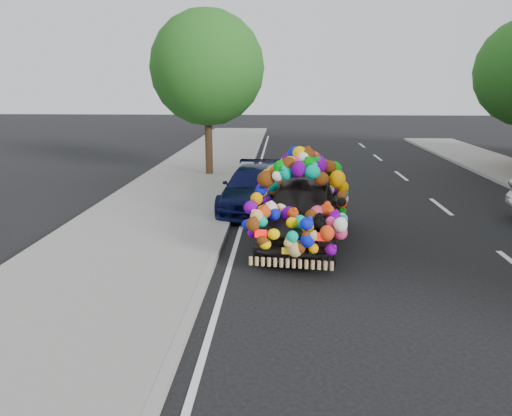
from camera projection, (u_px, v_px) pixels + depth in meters
The scene contains 6 objects.
ground at pixel (332, 265), 9.78m from camera, with size 100.00×100.00×0.00m, color black.
sidewalk at pixel (117, 258), 9.99m from camera, with size 4.00×60.00×0.12m, color gray.
kerb at pixel (213, 259), 9.89m from camera, with size 0.15×60.00×0.13m, color gray.
tree_near_sidewalk at pixel (207, 68), 18.22m from camera, with size 4.20×4.20×6.13m.
plush_art_car at pixel (302, 196), 10.95m from camera, with size 2.55×4.54×2.05m.
navy_sedan at pixel (254, 188), 14.09m from camera, with size 1.64×4.04×1.17m, color #050933.
Camera 1 is at (-1.00, -9.29, 3.43)m, focal length 35.00 mm.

